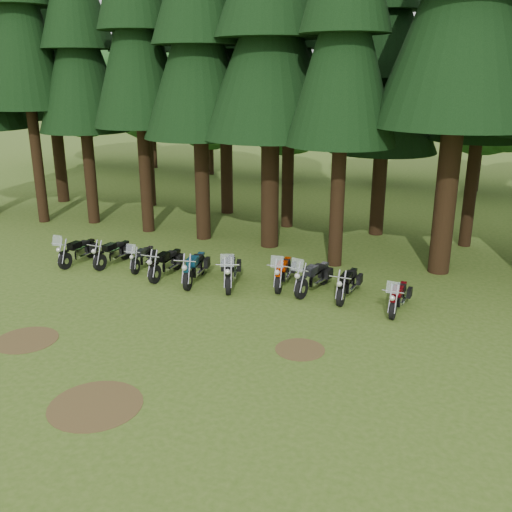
% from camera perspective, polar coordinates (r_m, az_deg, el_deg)
% --- Properties ---
extents(ground, '(120.00, 120.00, 0.00)m').
position_cam_1_polar(ground, '(17.55, -10.30, -7.27)').
color(ground, '#395617').
rests_on(ground, ground).
extents(pine_front_2, '(4.32, 4.32, 16.22)m').
position_cam_1_polar(pine_front_2, '(29.73, -17.55, 21.67)').
color(pine_front_2, black).
rests_on(pine_front_2, ground).
extents(pine_front_4, '(4.95, 4.95, 16.33)m').
position_cam_1_polar(pine_front_4, '(25.75, -5.90, 23.19)').
color(pine_front_4, black).
rests_on(pine_front_4, ground).
extents(pine_front_5, '(5.81, 5.81, 16.72)m').
position_cam_1_polar(pine_front_5, '(24.44, 1.55, 24.10)').
color(pine_front_5, black).
rests_on(pine_front_5, ground).
extents(pine_back_0, '(5.00, 5.00, 17.21)m').
position_cam_1_polar(pine_back_0, '(35.55, -20.41, 21.63)').
color(pine_back_0, black).
rests_on(pine_back_0, ground).
extents(pine_back_1, '(4.52, 4.52, 16.22)m').
position_cam_1_polar(pine_back_1, '(33.07, -11.45, 21.66)').
color(pine_back_1, black).
rests_on(pine_back_1, ground).
extents(pine_back_2, '(4.85, 4.85, 16.30)m').
position_cam_1_polar(pine_back_2, '(30.72, -3.19, 22.36)').
color(pine_back_2, black).
rests_on(pine_back_2, ground).
extents(pine_back_3, '(4.35, 4.35, 16.20)m').
position_cam_1_polar(pine_back_3, '(27.82, 3.46, 22.68)').
color(pine_back_3, black).
rests_on(pine_back_3, ground).
extents(pine_back_4, '(4.94, 4.94, 13.78)m').
position_cam_1_polar(pine_back_4, '(26.90, 13.06, 19.36)').
color(pine_back_4, black).
rests_on(pine_back_4, ground).
extents(pine_back_5, '(3.94, 3.94, 16.33)m').
position_cam_1_polar(pine_back_5, '(26.17, 22.54, 21.93)').
color(pine_back_5, black).
rests_on(pine_back_5, ground).
extents(decid_0, '(8.00, 7.78, 10.00)m').
position_cam_1_polar(decid_0, '(49.42, -16.75, 15.51)').
color(decid_0, black).
rests_on(decid_0, ground).
extents(decid_1, '(7.91, 7.69, 9.88)m').
position_cam_1_polar(decid_1, '(46.26, -10.21, 15.77)').
color(decid_1, black).
rests_on(decid_1, ground).
extents(decid_2, '(6.72, 6.53, 8.40)m').
position_cam_1_polar(decid_2, '(42.68, -4.38, 14.64)').
color(decid_2, black).
rests_on(decid_2, ground).
extents(decid_3, '(6.12, 5.95, 7.65)m').
position_cam_1_polar(decid_3, '(40.77, 3.27, 13.89)').
color(decid_3, black).
rests_on(decid_3, ground).
extents(decid_4, '(5.93, 5.76, 7.41)m').
position_cam_1_polar(decid_4, '(40.30, 12.55, 13.25)').
color(decid_4, black).
rests_on(decid_4, ground).
extents(decid_5, '(8.45, 8.21, 10.56)m').
position_cam_1_polar(decid_5, '(38.93, 22.65, 14.94)').
color(decid_5, black).
rests_on(decid_5, ground).
extents(dirt_patch_0, '(1.80, 1.80, 0.01)m').
position_cam_1_polar(dirt_patch_0, '(17.94, -21.98, -7.78)').
color(dirt_patch_0, '#4C3D1E').
rests_on(dirt_patch_0, ground).
extents(dirt_patch_1, '(1.40, 1.40, 0.01)m').
position_cam_1_polar(dirt_patch_1, '(16.17, 4.42, -9.29)').
color(dirt_patch_1, '#4C3D1E').
rests_on(dirt_patch_1, ground).
extents(dirt_patch_2, '(2.20, 2.20, 0.01)m').
position_cam_1_polar(dirt_patch_2, '(14.20, -15.75, -14.16)').
color(dirt_patch_2, '#4C3D1E').
rests_on(dirt_patch_2, ground).
extents(motorcycle_0, '(0.43, 2.30, 1.45)m').
position_cam_1_polar(motorcycle_0, '(24.03, -17.38, 0.41)').
color(motorcycle_0, black).
rests_on(motorcycle_0, ground).
extents(motorcycle_1, '(0.36, 2.24, 0.91)m').
position_cam_1_polar(motorcycle_1, '(23.49, -14.12, 0.24)').
color(motorcycle_1, black).
rests_on(motorcycle_1, ground).
extents(motorcycle_2, '(0.56, 2.03, 1.27)m').
position_cam_1_polar(motorcycle_2, '(22.79, -11.26, -0.20)').
color(motorcycle_2, black).
rests_on(motorcycle_2, ground).
extents(motorcycle_3, '(0.34, 2.35, 0.95)m').
position_cam_1_polar(motorcycle_3, '(21.76, -8.99, -0.78)').
color(motorcycle_3, black).
rests_on(motorcycle_3, ground).
extents(motorcycle_4, '(0.67, 2.43, 1.00)m').
position_cam_1_polar(motorcycle_4, '(21.03, -6.17, -1.26)').
color(motorcycle_4, black).
rests_on(motorcycle_4, ground).
extents(motorcycle_5, '(1.21, 2.44, 1.58)m').
position_cam_1_polar(motorcycle_5, '(20.53, -2.63, -1.60)').
color(motorcycle_5, black).
rests_on(motorcycle_5, ground).
extents(motorcycle_6, '(0.65, 2.35, 1.48)m').
position_cam_1_polar(motorcycle_6, '(20.55, 2.72, -1.68)').
color(motorcycle_6, black).
rests_on(motorcycle_6, ground).
extents(motorcycle_7, '(0.75, 2.42, 1.52)m').
position_cam_1_polar(motorcycle_7, '(20.09, 5.71, -2.18)').
color(motorcycle_7, black).
rests_on(motorcycle_7, ground).
extents(motorcycle_8, '(0.32, 2.26, 0.92)m').
position_cam_1_polar(motorcycle_8, '(19.72, 9.14, -2.84)').
color(motorcycle_8, black).
rests_on(motorcycle_8, ground).
extents(motorcycle_9, '(0.41, 2.14, 1.35)m').
position_cam_1_polar(motorcycle_9, '(18.97, 14.03, -4.08)').
color(motorcycle_9, black).
rests_on(motorcycle_9, ground).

